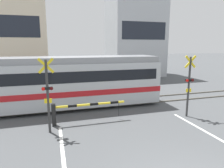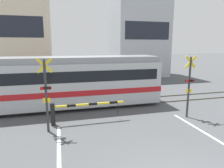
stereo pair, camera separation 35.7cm
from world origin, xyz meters
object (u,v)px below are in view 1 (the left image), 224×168
commuter_train (28,83)px  pedestrian (94,78)px  crossing_signal_left (48,92)px  crossing_barrier_near (73,110)px  crossing_barrier_far (126,83)px  crossing_signal_right (189,83)px

commuter_train → pedestrian: commuter_train is taller
crossing_signal_left → pedestrian: 9.16m
pedestrian → commuter_train: bearing=-136.3°
commuter_train → crossing_barrier_near: size_ratio=4.33×
crossing_barrier_far → crossing_signal_left: bearing=-133.5°
crossing_barrier_near → crossing_signal_right: size_ratio=1.11×
crossing_barrier_near → commuter_train: bearing=128.7°
crossing_barrier_near → crossing_signal_right: 6.29m
commuter_train → crossing_barrier_near: bearing=-51.3°
crossing_signal_left → pedestrian: size_ratio=1.92×
crossing_barrier_far → pedestrian: 3.05m
crossing_signal_right → pedestrian: bearing=113.0°
commuter_train → crossing_signal_left: bearing=-71.9°
crossing_barrier_near → crossing_signal_right: (6.14, -0.73, 1.12)m
crossing_signal_left → crossing_signal_right: same height
crossing_barrier_near → crossing_barrier_far: (5.01, 5.74, 0.00)m
crossing_barrier_far → crossing_signal_right: crossing_signal_right is taller
crossing_barrier_far → crossing_signal_right: 6.66m
crossing_barrier_near → crossing_barrier_far: 7.62m
pedestrian → crossing_signal_left: bearing=-114.2°
pedestrian → crossing_barrier_near: bearing=-109.0°
commuter_train → crossing_signal_left: 3.81m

